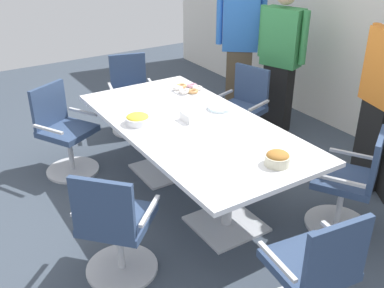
# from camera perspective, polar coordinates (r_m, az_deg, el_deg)

# --- Properties ---
(ground_plane) EXTENTS (10.00, 10.00, 0.01)m
(ground_plane) POSITION_cam_1_polar(r_m,az_deg,el_deg) (4.33, 0.00, -6.56)
(ground_plane) COLOR #3D4754
(back_wall) EXTENTS (8.00, 0.10, 2.80)m
(back_wall) POSITION_cam_1_polar(r_m,az_deg,el_deg) (5.39, 22.85, 14.41)
(back_wall) COLOR white
(back_wall) RESTS_ON ground
(conference_table) EXTENTS (2.40, 1.20, 0.75)m
(conference_table) POSITION_cam_1_polar(r_m,az_deg,el_deg) (4.01, 0.00, 0.95)
(conference_table) COLOR white
(conference_table) RESTS_ON ground
(office_chair_0) EXTENTS (0.76, 0.76, 0.91)m
(office_chair_0) POSITION_cam_1_polar(r_m,az_deg,el_deg) (3.27, -9.70, -10.73)
(office_chair_0) COLOR silver
(office_chair_0) RESTS_ON ground
(office_chair_1) EXTENTS (0.60, 0.60, 0.91)m
(office_chair_1) POSITION_cam_1_polar(r_m,az_deg,el_deg) (2.97, 15.05, -15.95)
(office_chair_1) COLOR silver
(office_chair_1) RESTS_ON ground
(office_chair_2) EXTENTS (0.74, 0.74, 0.91)m
(office_chair_2) POSITION_cam_1_polar(r_m,az_deg,el_deg) (3.92, 19.39, -5.11)
(office_chair_2) COLOR silver
(office_chair_2) RESTS_ON ground
(office_chair_3) EXTENTS (0.67, 0.67, 0.91)m
(office_chair_3) POSITION_cam_1_polar(r_m,az_deg,el_deg) (5.09, 6.37, 3.91)
(office_chair_3) COLOR silver
(office_chair_3) RESTS_ON ground
(office_chair_4) EXTENTS (0.66, 0.66, 0.91)m
(office_chair_4) POSITION_cam_1_polar(r_m,az_deg,el_deg) (5.55, -7.66, 5.81)
(office_chair_4) COLOR silver
(office_chair_4) RESTS_ON ground
(office_chair_5) EXTENTS (0.73, 0.73, 0.91)m
(office_chair_5) POSITION_cam_1_polar(r_m,az_deg,el_deg) (4.73, -15.89, 1.12)
(office_chair_5) COLOR silver
(office_chair_5) RESTS_ON ground
(person_standing_0) EXTENTS (0.44, 0.53, 1.83)m
(person_standing_0) POSITION_cam_1_polar(r_m,az_deg,el_deg) (5.82, 6.11, 12.65)
(person_standing_0) COLOR brown
(person_standing_0) RESTS_ON ground
(person_standing_1) EXTENTS (0.60, 0.35, 1.73)m
(person_standing_1) POSITION_cam_1_polar(r_m,az_deg,el_deg) (5.41, 11.17, 10.57)
(person_standing_1) COLOR black
(person_standing_1) RESTS_ON ground
(person_standing_2) EXTENTS (0.61, 0.33, 1.78)m
(person_standing_2) POSITION_cam_1_polar(r_m,az_deg,el_deg) (4.45, 23.17, 5.72)
(person_standing_2) COLOR black
(person_standing_2) RESTS_ON ground
(snack_bowl_chips_yellow) EXTENTS (0.22, 0.22, 0.09)m
(snack_bowl_chips_yellow) POSITION_cam_1_polar(r_m,az_deg,el_deg) (3.98, -6.91, 3.18)
(snack_bowl_chips_yellow) COLOR white
(snack_bowl_chips_yellow) RESTS_ON conference_table
(snack_bowl_pretzels) EXTENTS (0.19, 0.19, 0.11)m
(snack_bowl_pretzels) POSITION_cam_1_polar(r_m,az_deg,el_deg) (3.34, 10.80, -1.78)
(snack_bowl_pretzels) COLOR beige
(snack_bowl_pretzels) RESTS_ON conference_table
(donut_platter) EXTENTS (0.31, 0.30, 0.04)m
(donut_platter) POSITION_cam_1_polar(r_m,az_deg,el_deg) (4.73, -0.56, 6.99)
(donut_platter) COLOR white
(donut_platter) RESTS_ON conference_table
(plate_stack) EXTENTS (0.23, 0.23, 0.03)m
(plate_stack) POSITION_cam_1_polar(r_m,az_deg,el_deg) (4.27, 3.56, 4.59)
(plate_stack) COLOR white
(plate_stack) RESTS_ON conference_table
(napkin_pile) EXTENTS (0.17, 0.17, 0.08)m
(napkin_pile) POSITION_cam_1_polar(r_m,az_deg,el_deg) (4.02, 0.05, 3.57)
(napkin_pile) COLOR white
(napkin_pile) RESTS_ON conference_table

